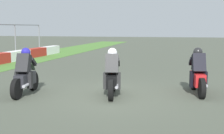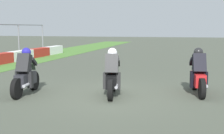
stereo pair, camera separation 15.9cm
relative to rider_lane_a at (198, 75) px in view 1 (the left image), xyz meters
The scene contains 4 objects.
ground_plane 2.92m from the rider_lane_a, 109.45° to the left, with size 120.00×120.00×0.00m, color #474C40.
rider_lane_a is the anchor object (origin of this frame).
rider_lane_b 2.79m from the rider_lane_a, 109.12° to the left, with size 2.03×0.63×1.51m.
rider_lane_c 5.58m from the rider_lane_a, 104.88° to the left, with size 2.04×0.59×1.51m.
Camera 1 is at (-9.18, -2.31, 2.15)m, focal length 48.81 mm.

